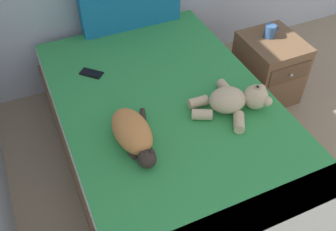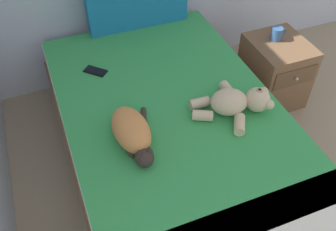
{
  "view_description": "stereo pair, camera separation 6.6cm",
  "coord_description": "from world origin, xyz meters",
  "views": [
    {
      "loc": [
        0.38,
        1.98,
        2.04
      ],
      "look_at": [
        0.96,
        3.29,
        0.61
      ],
      "focal_mm": 39.98,
      "sensor_mm": 36.0,
      "label": 1
    },
    {
      "loc": [
        0.44,
        1.96,
        2.04
      ],
      "look_at": [
        0.96,
        3.29,
        0.61
      ],
      "focal_mm": 39.98,
      "sensor_mm": 36.0,
      "label": 2
    }
  ],
  "objects": [
    {
      "name": "bed",
      "position": [
        1.05,
        3.42,
        0.25
      ],
      "size": [
        1.29,
        2.08,
        0.51
      ],
      "color": "brown",
      "rests_on": "ground_plane"
    },
    {
      "name": "cat",
      "position": [
        0.75,
        3.27,
        0.58
      ],
      "size": [
        0.25,
        0.43,
        0.15
      ],
      "color": "#D18447",
      "rests_on": "bed"
    },
    {
      "name": "teddy_bear",
      "position": [
        1.39,
        3.28,
        0.58
      ],
      "size": [
        0.49,
        0.41,
        0.16
      ],
      "color": "beige",
      "rests_on": "bed"
    },
    {
      "name": "cell_phone",
      "position": [
        0.7,
        3.94,
        0.52
      ],
      "size": [
        0.16,
        0.16,
        0.01
      ],
      "color": "black",
      "rests_on": "bed"
    },
    {
      "name": "nightstand",
      "position": [
        2.03,
        3.78,
        0.25
      ],
      "size": [
        0.4,
        0.49,
        0.51
      ],
      "color": "brown",
      "rests_on": "ground_plane"
    },
    {
      "name": "mug",
      "position": [
        2.03,
        3.84,
        0.55
      ],
      "size": [
        0.12,
        0.08,
        0.09
      ],
      "color": "#33598C",
      "rests_on": "nightstand"
    }
  ]
}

